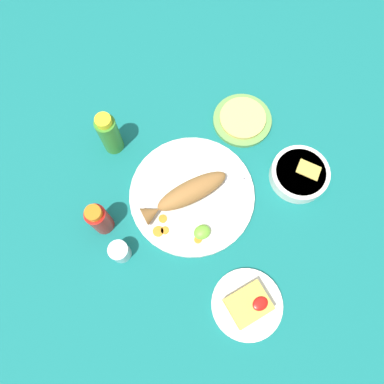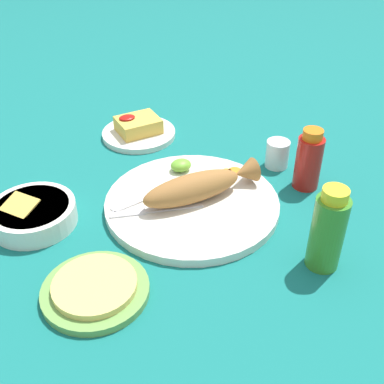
{
  "view_description": "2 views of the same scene",
  "coord_description": "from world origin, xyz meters",
  "px_view_note": "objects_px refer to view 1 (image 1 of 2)",
  "views": [
    {
      "loc": [
        -0.16,
        -0.28,
        1.02
      ],
      "look_at": [
        0.0,
        0.0,
        0.04
      ],
      "focal_mm": 35.0,
      "sensor_mm": 36.0,
      "label": 1
    },
    {
      "loc": [
        0.37,
        0.69,
        0.6
      ],
      "look_at": [
        0.0,
        0.0,
        0.04
      ],
      "focal_mm": 45.0,
      "sensor_mm": 36.0,
      "label": 2
    }
  ],
  "objects_px": {
    "main_plate": "(192,195)",
    "tortilla_plate": "(242,120)",
    "fork_near": "(221,181)",
    "side_plate_fries": "(247,304)",
    "fried_fish": "(186,194)",
    "hot_sauce_bottle_red": "(99,219)",
    "hot_sauce_bottle_green": "(109,134)",
    "guacamole_bowl": "(300,174)",
    "fork_far": "(225,196)",
    "salt_cup": "(120,252)"
  },
  "relations": [
    {
      "from": "main_plate",
      "to": "tortilla_plate",
      "type": "height_order",
      "value": "main_plate"
    },
    {
      "from": "fork_near",
      "to": "side_plate_fries",
      "type": "height_order",
      "value": "fork_near"
    },
    {
      "from": "fork_near",
      "to": "tortilla_plate",
      "type": "height_order",
      "value": "fork_near"
    },
    {
      "from": "main_plate",
      "to": "fried_fish",
      "type": "bearing_deg",
      "value": 178.35
    },
    {
      "from": "fried_fish",
      "to": "hot_sauce_bottle_red",
      "type": "relative_size",
      "value": 1.87
    },
    {
      "from": "fork_near",
      "to": "tortilla_plate",
      "type": "bearing_deg",
      "value": 58.52
    },
    {
      "from": "hot_sauce_bottle_green",
      "to": "hot_sauce_bottle_red",
      "type": "bearing_deg",
      "value": -122.53
    },
    {
      "from": "hot_sauce_bottle_red",
      "to": "guacamole_bowl",
      "type": "distance_m",
      "value": 0.57
    },
    {
      "from": "fork_far",
      "to": "guacamole_bowl",
      "type": "bearing_deg",
      "value": -20.42
    },
    {
      "from": "guacamole_bowl",
      "to": "tortilla_plate",
      "type": "distance_m",
      "value": 0.24
    },
    {
      "from": "fork_far",
      "to": "salt_cup",
      "type": "distance_m",
      "value": 0.32
    },
    {
      "from": "side_plate_fries",
      "to": "guacamole_bowl",
      "type": "distance_m",
      "value": 0.39
    },
    {
      "from": "hot_sauce_bottle_green",
      "to": "side_plate_fries",
      "type": "distance_m",
      "value": 0.6
    },
    {
      "from": "fork_far",
      "to": "fried_fish",
      "type": "bearing_deg",
      "value": 143.67
    },
    {
      "from": "fork_far",
      "to": "guacamole_bowl",
      "type": "height_order",
      "value": "guacamole_bowl"
    },
    {
      "from": "side_plate_fries",
      "to": "tortilla_plate",
      "type": "bearing_deg",
      "value": 59.17
    },
    {
      "from": "fork_far",
      "to": "side_plate_fries",
      "type": "relative_size",
      "value": 1.0
    },
    {
      "from": "hot_sauce_bottle_red",
      "to": "side_plate_fries",
      "type": "distance_m",
      "value": 0.45
    },
    {
      "from": "salt_cup",
      "to": "side_plate_fries",
      "type": "relative_size",
      "value": 0.34
    },
    {
      "from": "fried_fish",
      "to": "salt_cup",
      "type": "relative_size",
      "value": 4.04
    },
    {
      "from": "hot_sauce_bottle_red",
      "to": "fork_near",
      "type": "bearing_deg",
      "value": -8.92
    },
    {
      "from": "side_plate_fries",
      "to": "guacamole_bowl",
      "type": "xyz_separation_m",
      "value": [
        0.32,
        0.23,
        0.02
      ]
    },
    {
      "from": "fork_near",
      "to": "hot_sauce_bottle_red",
      "type": "xyz_separation_m",
      "value": [
        -0.34,
        0.05,
        0.04
      ]
    },
    {
      "from": "main_plate",
      "to": "side_plate_fries",
      "type": "relative_size",
      "value": 1.91
    },
    {
      "from": "tortilla_plate",
      "to": "fork_far",
      "type": "bearing_deg",
      "value": -133.5
    },
    {
      "from": "main_plate",
      "to": "salt_cup",
      "type": "xyz_separation_m",
      "value": [
        -0.25,
        -0.05,
        0.02
      ]
    },
    {
      "from": "main_plate",
      "to": "tortilla_plate",
      "type": "distance_m",
      "value": 0.28
    },
    {
      "from": "main_plate",
      "to": "fried_fish",
      "type": "height_order",
      "value": "fried_fish"
    },
    {
      "from": "fork_near",
      "to": "tortilla_plate",
      "type": "xyz_separation_m",
      "value": [
        0.16,
        0.14,
        -0.01
      ]
    },
    {
      "from": "fried_fish",
      "to": "guacamole_bowl",
      "type": "xyz_separation_m",
      "value": [
        0.31,
        -0.1,
        -0.02
      ]
    },
    {
      "from": "salt_cup",
      "to": "fork_far",
      "type": "bearing_deg",
      "value": -0.69
    },
    {
      "from": "fried_fish",
      "to": "guacamole_bowl",
      "type": "bearing_deg",
      "value": -16.34
    },
    {
      "from": "fork_far",
      "to": "guacamole_bowl",
      "type": "relative_size",
      "value": 1.12
    },
    {
      "from": "hot_sauce_bottle_red",
      "to": "side_plate_fries",
      "type": "xyz_separation_m",
      "value": [
        0.23,
        -0.38,
        -0.06
      ]
    },
    {
      "from": "fork_far",
      "to": "tortilla_plate",
      "type": "distance_m",
      "value": 0.25
    },
    {
      "from": "salt_cup",
      "to": "guacamole_bowl",
      "type": "xyz_separation_m",
      "value": [
        0.54,
        -0.05,
        -0.0
      ]
    },
    {
      "from": "side_plate_fries",
      "to": "hot_sauce_bottle_red",
      "type": "bearing_deg",
      "value": 121.32
    },
    {
      "from": "hot_sauce_bottle_red",
      "to": "tortilla_plate",
      "type": "xyz_separation_m",
      "value": [
        0.51,
        0.08,
        -0.06
      ]
    },
    {
      "from": "fork_far",
      "to": "hot_sauce_bottle_green",
      "type": "height_order",
      "value": "hot_sauce_bottle_green"
    },
    {
      "from": "fork_far",
      "to": "side_plate_fries",
      "type": "height_order",
      "value": "fork_far"
    },
    {
      "from": "hot_sauce_bottle_green",
      "to": "salt_cup",
      "type": "xyz_separation_m",
      "value": [
        -0.13,
        -0.3,
        -0.05
      ]
    },
    {
      "from": "side_plate_fries",
      "to": "fork_near",
      "type": "bearing_deg",
      "value": 70.53
    },
    {
      "from": "main_plate",
      "to": "hot_sauce_bottle_green",
      "type": "height_order",
      "value": "hot_sauce_bottle_green"
    },
    {
      "from": "main_plate",
      "to": "hot_sauce_bottle_green",
      "type": "xyz_separation_m",
      "value": [
        -0.12,
        0.25,
        0.07
      ]
    },
    {
      "from": "fork_near",
      "to": "side_plate_fries",
      "type": "xyz_separation_m",
      "value": [
        -0.11,
        -0.32,
        -0.01
      ]
    },
    {
      "from": "main_plate",
      "to": "fork_far",
      "type": "xyz_separation_m",
      "value": [
        0.08,
        -0.05,
        0.01
      ]
    },
    {
      "from": "main_plate",
      "to": "fried_fish",
      "type": "distance_m",
      "value": 0.04
    },
    {
      "from": "main_plate",
      "to": "fried_fish",
      "type": "xyz_separation_m",
      "value": [
        -0.02,
        0.0,
        0.04
      ]
    },
    {
      "from": "main_plate",
      "to": "fork_near",
      "type": "xyz_separation_m",
      "value": [
        0.09,
        -0.01,
        0.01
      ]
    },
    {
      "from": "main_plate",
      "to": "fork_far",
      "type": "height_order",
      "value": "fork_far"
    }
  ]
}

